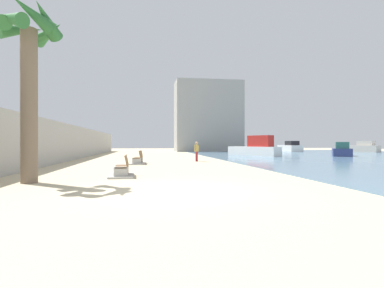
{
  "coord_description": "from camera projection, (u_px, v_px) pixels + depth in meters",
  "views": [
    {
      "loc": [
        -0.72,
        -9.93,
        1.53
      ],
      "look_at": [
        2.34,
        10.59,
        1.46
      ],
      "focal_mm": 29.08,
      "sensor_mm": 36.0,
      "label": 1
    }
  ],
  "objects": [
    {
      "name": "bench_far",
      "position": [
        138.0,
        161.0,
        22.48
      ],
      "size": [
        1.26,
        2.18,
        0.98
      ],
      "color": "#ADAAA3",
      "rests_on": "ground"
    },
    {
      "name": "palm_tree",
      "position": [
        29.0,
        57.0,
        11.78
      ],
      "size": [
        2.7,
        2.74,
        6.92
      ],
      "color": "#7A6651",
      "rests_on": "ground"
    },
    {
      "name": "ground_plane",
      "position": [
        154.0,
        160.0,
        27.74
      ],
      "size": [
        120.0,
        120.0,
        0.0
      ],
      "primitive_type": "plane",
      "color": "#C6B793"
    },
    {
      "name": "harbor_building",
      "position": [
        208.0,
        117.0,
        56.97
      ],
      "size": [
        12.0,
        6.0,
        12.71
      ],
      "primitive_type": "cube",
      "color": "#9E9E99",
      "rests_on": "ground"
    },
    {
      "name": "boat_far_right",
      "position": [
        362.0,
        148.0,
        50.66
      ],
      "size": [
        4.53,
        5.71,
        1.82
      ],
      "color": "beige",
      "rests_on": "water_bay"
    },
    {
      "name": "boat_far_left",
      "position": [
        342.0,
        151.0,
        35.71
      ],
      "size": [
        4.25,
        5.33,
        1.6
      ],
      "color": "navy",
      "rests_on": "water_bay"
    },
    {
      "name": "person_walking",
      "position": [
        197.0,
        150.0,
        25.64
      ],
      "size": [
        0.42,
        0.38,
        1.64
      ],
      "color": "#B22D33",
      "rests_on": "ground"
    },
    {
      "name": "bench_near",
      "position": [
        122.0,
        171.0,
        14.16
      ],
      "size": [
        1.18,
        2.14,
        0.98
      ],
      "color": "#ADAAA3",
      "rests_on": "ground"
    },
    {
      "name": "seawall",
      "position": [
        66.0,
        143.0,
        26.63
      ],
      "size": [
        0.8,
        64.0,
        3.11
      ],
      "primitive_type": "cube",
      "color": "#ADAAA3",
      "rests_on": "ground"
    },
    {
      "name": "boat_distant",
      "position": [
        255.0,
        148.0,
        36.24
      ],
      "size": [
        4.55,
        7.02,
        2.35
      ],
      "color": "white",
      "rests_on": "water_bay"
    },
    {
      "name": "boat_nearest",
      "position": [
        290.0,
        147.0,
        55.89
      ],
      "size": [
        2.5,
        6.65,
        1.85
      ],
      "color": "white",
      "rests_on": "water_bay"
    }
  ]
}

